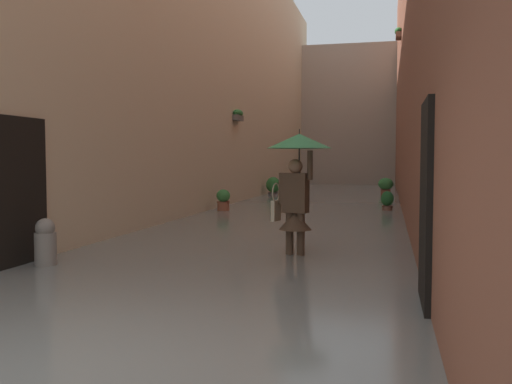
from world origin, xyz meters
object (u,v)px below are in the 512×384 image
(person_wading, at_px, (297,172))
(potted_plant_near_right, at_px, (223,202))
(potted_plant_mid_left, at_px, (386,186))
(potted_plant_far_right, at_px, (273,187))
(mooring_bollard, at_px, (45,248))
(potted_plant_far_left, at_px, (387,202))

(person_wading, xyz_separation_m, potted_plant_near_right, (3.20, -6.79, -1.02))
(potted_plant_near_right, bearing_deg, potted_plant_mid_left, -117.81)
(potted_plant_far_right, relative_size, mooring_bollard, 1.10)
(mooring_bollard, bearing_deg, potted_plant_far_right, -90.14)
(person_wading, bearing_deg, mooring_bollard, 26.67)
(potted_plant_far_right, xyz_separation_m, potted_plant_near_right, (0.00, 7.06, -0.08))
(mooring_bollard, bearing_deg, person_wading, -153.33)
(potted_plant_far_left, xyz_separation_m, potted_plant_mid_left, (0.08, -7.26, 0.12))
(potted_plant_far_left, bearing_deg, person_wading, 80.54)
(potted_plant_far_right, bearing_deg, potted_plant_mid_left, -162.69)
(person_wading, relative_size, potted_plant_far_right, 2.34)
(person_wading, relative_size, potted_plant_near_right, 2.73)
(potted_plant_near_right, height_order, mooring_bollard, mooring_bollard)
(potted_plant_far_right, xyz_separation_m, mooring_bollard, (0.04, 15.47, -0.09))
(potted_plant_far_left, relative_size, potted_plant_far_right, 0.79)
(potted_plant_far_left, bearing_deg, potted_plant_near_right, 14.67)
(person_wading, distance_m, potted_plant_far_left, 8.16)
(potted_plant_far_right, distance_m, potted_plant_near_right, 7.06)
(potted_plant_far_left, relative_size, potted_plant_mid_left, 0.84)
(person_wading, bearing_deg, potted_plant_far_left, -99.46)
(potted_plant_far_right, bearing_deg, person_wading, 102.99)
(person_wading, relative_size, potted_plant_far_left, 2.96)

